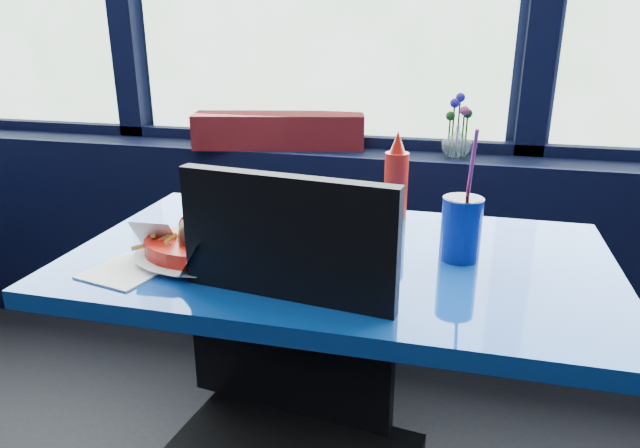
{
  "coord_description": "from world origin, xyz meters",
  "views": [
    {
      "loc": [
        0.55,
        0.83,
        1.25
      ],
      "look_at": [
        0.26,
        1.98,
        0.82
      ],
      "focal_mm": 32.0,
      "sensor_mm": 36.0,
      "label": 1
    }
  ],
  "objects": [
    {
      "name": "food_basket",
      "position": [
        0.02,
        1.89,
        0.79
      ],
      "size": [
        0.31,
        0.31,
        0.1
      ],
      "rotation": [
        0.0,
        0.0,
        -0.3
      ],
      "color": "red",
      "rests_on": "near_table"
    },
    {
      "name": "near_table",
      "position": [
        0.3,
        2.0,
        0.57
      ],
      "size": [
        1.2,
        0.7,
        0.75
      ],
      "color": "black",
      "rests_on": "ground"
    },
    {
      "name": "flower_vase",
      "position": [
        0.53,
        2.84,
        0.87
      ],
      "size": [
        0.11,
        0.12,
        0.22
      ],
      "rotation": [
        0.0,
        0.0,
        -0.1
      ],
      "color": "silver",
      "rests_on": "window_sill"
    },
    {
      "name": "chair_near_front",
      "position": [
        0.27,
        1.64,
        0.57
      ],
      "size": [
        0.5,
        0.51,
        0.99
      ],
      "rotation": [
        0.0,
        0.0,
        -0.13
      ],
      "color": "black",
      "rests_on": "ground"
    },
    {
      "name": "soda_cup",
      "position": [
        0.56,
        2.03,
        0.82
      ],
      "size": [
        0.09,
        0.09,
        0.3
      ],
      "rotation": [
        0.0,
        0.0,
        -0.39
      ],
      "color": "navy",
      "rests_on": "near_table"
    },
    {
      "name": "planter_box",
      "position": [
        -0.12,
        2.85,
        0.86
      ],
      "size": [
        0.65,
        0.29,
        0.13
      ],
      "primitive_type": "cube",
      "rotation": [
        0.0,
        0.0,
        0.22
      ],
      "color": "maroon",
      "rests_on": "window_sill"
    },
    {
      "name": "window_sill",
      "position": [
        0.0,
        2.87,
        0.4
      ],
      "size": [
        5.0,
        0.26,
        0.8
      ],
      "primitive_type": "cube",
      "color": "black",
      "rests_on": "ground"
    },
    {
      "name": "ketchup_bottle",
      "position": [
        0.39,
        2.28,
        0.85
      ],
      "size": [
        0.06,
        0.06,
        0.23
      ],
      "color": "red",
      "rests_on": "near_table"
    },
    {
      "name": "chair_near_back",
      "position": [
        0.1,
        2.33,
        0.46
      ],
      "size": [
        0.42,
        0.42,
        0.8
      ],
      "rotation": [
        0.0,
        0.0,
        2.96
      ],
      "color": "black",
      "rests_on": "ground"
    },
    {
      "name": "napkin",
      "position": [
        -0.11,
        1.79,
        0.75
      ],
      "size": [
        0.18,
        0.18,
        0.0
      ],
      "primitive_type": "cube",
      "rotation": [
        0.0,
        0.0,
        -0.21
      ],
      "color": "white",
      "rests_on": "near_table"
    }
  ]
}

